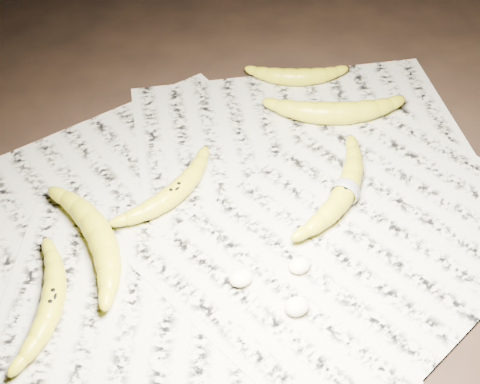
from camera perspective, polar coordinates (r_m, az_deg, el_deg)
name	(u,v)px	position (r m, az deg, el deg)	size (l,w,h in m)	color
ground	(259,219)	(1.01, 1.63, -2.30)	(3.00, 3.00, 0.00)	black
newspaper_patch	(244,219)	(1.00, 0.31, -2.33)	(0.90, 0.70, 0.01)	#B4B19B
banana_left_a	(52,301)	(0.92, -15.78, -8.92)	(0.18, 0.05, 0.03)	#B4A916
banana_left_b	(99,234)	(0.97, -11.90, -3.54)	(0.21, 0.06, 0.04)	#B4A916
banana_center	(174,191)	(1.02, -5.63, 0.05)	(0.18, 0.05, 0.03)	#B4A916
banana_taped	(345,190)	(1.02, 8.97, 0.16)	(0.21, 0.06, 0.04)	#B4A916
banana_upper_a	(336,111)	(1.16, 8.17, 6.83)	(0.21, 0.06, 0.04)	#B4A916
banana_upper_b	(297,75)	(1.24, 4.88, 9.88)	(0.16, 0.05, 0.03)	#B4A916
measuring_tape	(345,190)	(1.02, 8.97, 0.16)	(0.05, 0.05, 0.00)	white
flesh_chunk_a	(241,276)	(0.92, 0.08, -7.18)	(0.03, 0.03, 0.02)	#FFF6C5
flesh_chunk_b	(297,305)	(0.89, 4.89, -9.55)	(0.03, 0.03, 0.02)	#FFF6C5
flesh_chunk_c	(300,263)	(0.93, 5.11, -6.09)	(0.03, 0.03, 0.02)	#FFF6C5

